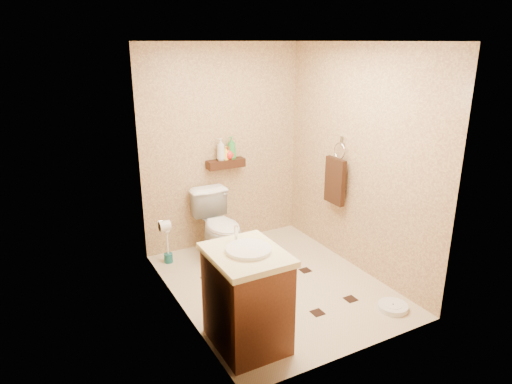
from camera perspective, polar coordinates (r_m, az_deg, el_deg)
ground at (r=4.84m, az=2.39°, el=-11.40°), size 2.50×2.50×0.00m
wall_back at (r=5.45m, az=-4.19°, el=5.58°), size 2.00×0.04×2.40m
wall_front at (r=3.42m, az=13.41°, el=-2.80°), size 2.00×0.04×2.40m
wall_left at (r=3.97m, az=-9.89°, el=0.44°), size 0.04×2.50×2.40m
wall_right at (r=4.94m, az=12.62°, el=3.85°), size 0.04×2.50×2.40m
ceiling at (r=4.20m, az=2.84°, el=18.31°), size 2.00×2.50×0.02m
wall_shelf at (r=5.42m, az=-3.80°, el=3.56°), size 0.46×0.14×0.10m
floor_accents at (r=4.81m, az=2.88°, el=-11.60°), size 1.19×1.31×0.01m
toilet at (r=5.23m, az=-4.58°, el=-4.32°), size 0.44×0.76×0.78m
vanity at (r=3.79m, az=-1.17°, el=-13.01°), size 0.57×0.69×0.97m
bathroom_scale at (r=4.60m, az=16.74°, el=-13.60°), size 0.35×0.35×0.06m
toilet_brush at (r=5.30m, az=-10.95°, el=-7.16°), size 0.10×0.10×0.43m
towel_ring at (r=5.14m, az=9.89°, el=1.63°), size 0.12×0.30×0.76m
toilet_paper at (r=4.78m, az=-11.36°, el=-4.18°), size 0.12×0.11×0.12m
bottle_a at (r=5.35m, az=-4.42°, el=5.35°), size 0.11×0.11×0.26m
bottle_b at (r=5.39m, az=-3.79°, el=4.90°), size 0.09×0.09×0.16m
bottle_c at (r=5.41m, az=-3.39°, el=4.95°), size 0.18×0.18×0.16m
bottle_d at (r=5.41m, az=-3.07°, el=5.55°), size 0.14×0.14×0.27m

